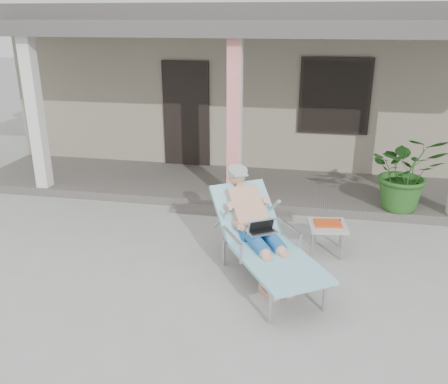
# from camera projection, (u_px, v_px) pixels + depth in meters

# --- Properties ---
(ground) EXTENTS (60.00, 60.00, 0.00)m
(ground) POSITION_uv_depth(u_px,v_px,m) (206.00, 269.00, 6.10)
(ground) COLOR #9E9E99
(ground) RESTS_ON ground
(house) EXTENTS (10.40, 5.40, 3.30)m
(house) POSITION_uv_depth(u_px,v_px,m) (265.00, 78.00, 11.51)
(house) COLOR gray
(house) RESTS_ON ground
(porch_deck) EXTENTS (10.00, 2.00, 0.15)m
(porch_deck) POSITION_uv_depth(u_px,v_px,m) (242.00, 187.00, 8.84)
(porch_deck) COLOR #605B56
(porch_deck) RESTS_ON ground
(porch_overhang) EXTENTS (10.00, 2.30, 2.85)m
(porch_overhang) POSITION_uv_depth(u_px,v_px,m) (243.00, 34.00, 7.85)
(porch_overhang) COLOR silver
(porch_overhang) RESTS_ON porch_deck
(porch_step) EXTENTS (2.00, 0.30, 0.07)m
(porch_step) POSITION_uv_depth(u_px,v_px,m) (231.00, 212.00, 7.80)
(porch_step) COLOR #605B56
(porch_step) RESTS_ON ground
(lounger) EXTENTS (1.68, 2.05, 1.32)m
(lounger) POSITION_uv_depth(u_px,v_px,m) (260.00, 215.00, 5.71)
(lounger) COLOR #B7B7BC
(lounger) RESTS_ON ground
(side_table) EXTENTS (0.56, 0.56, 0.45)m
(side_table) POSITION_uv_depth(u_px,v_px,m) (328.00, 227.00, 6.42)
(side_table) COLOR #B1B1AC
(side_table) RESTS_ON ground
(potted_palm) EXTENTS (1.12, 0.97, 1.24)m
(potted_palm) POSITION_uv_depth(u_px,v_px,m) (406.00, 172.00, 7.43)
(potted_palm) COLOR #26591E
(potted_palm) RESTS_ON porch_deck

